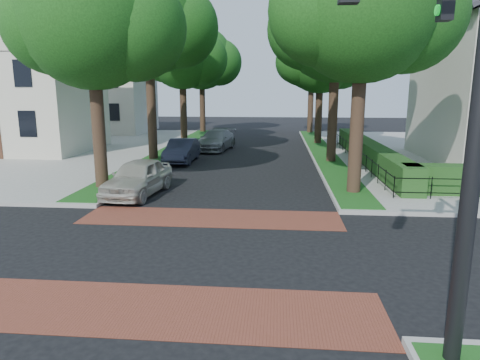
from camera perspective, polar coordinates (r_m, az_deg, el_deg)
name	(u,v)px	position (r m, az deg, el deg)	size (l,w,h in m)	color
ground	(194,252)	(12.05, -6.20, -9.48)	(120.00, 120.00, 0.00)	black
crosswalk_far	(211,218)	(15.02, -3.84, -5.04)	(9.00, 2.20, 0.01)	brown
crosswalk_near	(163,309)	(9.22, -10.20, -16.63)	(9.00, 2.20, 0.01)	brown
grass_strip_ne	(322,151)	(30.55, 10.92, 3.77)	(1.60, 29.80, 0.02)	#164C15
grass_strip_nw	(171,150)	(31.34, -9.17, 4.04)	(1.60, 29.80, 0.02)	#164C15
tree_right_near	(365,6)	(18.81, 16.37, 21.40)	(7.75, 6.67, 10.66)	black
tree_right_mid	(338,26)	(26.70, 12.96, 19.40)	(8.25, 7.09, 11.22)	black
tree_right_far	(322,57)	(35.46, 10.85, 15.81)	(7.25, 6.23, 9.74)	black
tree_right_back	(313,60)	(44.44, 9.70, 15.49)	(7.50, 6.45, 10.20)	black
tree_left_near	(96,19)	(19.97, -18.68, 19.64)	(7.50, 6.45, 10.20)	black
tree_left_mid	(151,22)	(27.61, -11.82, 19.94)	(8.00, 6.88, 11.48)	black
tree_left_far	(184,55)	(36.14, -7.51, 16.18)	(7.00, 6.02, 9.86)	black
tree_left_back	(203,59)	(44.99, -4.95, 15.75)	(7.75, 6.66, 10.44)	black
hedge_main_road	(368,152)	(26.80, 16.74, 3.64)	(1.00, 18.00, 1.20)	#1D4919
fence_main_road	(355,154)	(26.67, 15.04, 3.37)	(0.06, 18.00, 0.90)	black
house_left_near	(22,80)	(34.00, -27.05, 11.77)	(10.00, 9.00, 10.14)	beige
house_left_far	(103,83)	(46.51, -17.81, 12.19)	(10.00, 9.00, 10.14)	beige
traffic_signal	(463,67)	(7.09, 27.58, 13.24)	(2.17, 2.00, 8.00)	black
parked_car_front	(138,177)	(18.56, -13.46, 0.34)	(1.79, 4.46, 1.52)	#B1AD9F
parked_car_middle	(182,151)	(26.58, -7.76, 3.89)	(1.52, 4.34, 1.43)	#222433
parked_car_rear	(216,140)	(31.80, -3.25, 5.33)	(2.07, 5.08, 1.48)	gray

